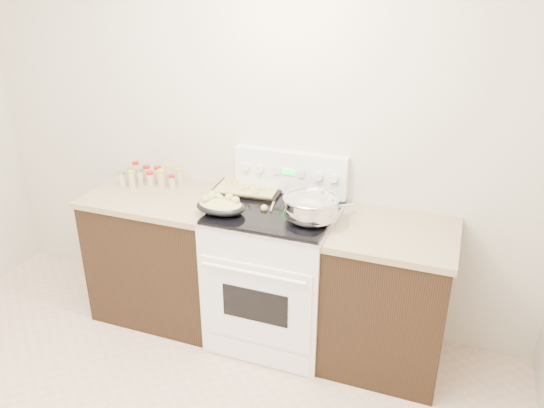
% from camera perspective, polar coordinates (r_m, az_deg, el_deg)
% --- Properties ---
extents(room_shell, '(4.10, 3.60, 2.75)m').
position_cam_1_polar(room_shell, '(2.03, -23.54, 4.75)').
color(room_shell, beige).
rests_on(room_shell, ground).
extents(counter_left, '(0.93, 0.67, 0.92)m').
position_cam_1_polar(counter_left, '(3.83, -11.45, -5.25)').
color(counter_left, black).
rests_on(counter_left, ground).
extents(counter_right, '(0.73, 0.67, 0.92)m').
position_cam_1_polar(counter_right, '(3.36, 12.28, -9.81)').
color(counter_right, black).
rests_on(counter_right, ground).
extents(kitchen_range, '(0.78, 0.73, 1.22)m').
position_cam_1_polar(kitchen_range, '(3.48, 0.32, -7.33)').
color(kitchen_range, white).
rests_on(kitchen_range, ground).
extents(mixing_bowl, '(0.33, 0.33, 0.19)m').
position_cam_1_polar(mixing_bowl, '(3.10, 4.21, -0.46)').
color(mixing_bowl, silver).
rests_on(mixing_bowl, kitchen_range).
extents(roasting_pan, '(0.31, 0.22, 0.12)m').
position_cam_1_polar(roasting_pan, '(3.22, -5.56, -0.13)').
color(roasting_pan, black).
rests_on(roasting_pan, kitchen_range).
extents(baking_sheet, '(0.47, 0.35, 0.06)m').
position_cam_1_polar(baking_sheet, '(3.53, -2.63, 1.68)').
color(baking_sheet, black).
rests_on(baking_sheet, kitchen_range).
extents(wooden_spoon, '(0.07, 0.25, 0.04)m').
position_cam_1_polar(wooden_spoon, '(3.28, -0.48, -0.23)').
color(wooden_spoon, tan).
rests_on(wooden_spoon, kitchen_range).
extents(blue_ladle, '(0.18, 0.26, 0.11)m').
position_cam_1_polar(blue_ladle, '(3.13, 5.88, -1.10)').
color(blue_ladle, '#97D0E1').
rests_on(blue_ladle, kitchen_range).
extents(spice_jars, '(0.40, 0.23, 0.13)m').
position_cam_1_polar(spice_jars, '(3.79, -13.09, 2.93)').
color(spice_jars, '#BFB28C').
rests_on(spice_jars, counter_left).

